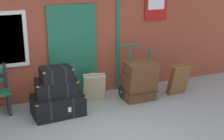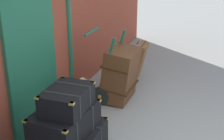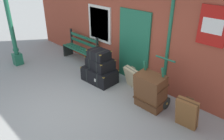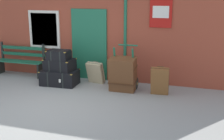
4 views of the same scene
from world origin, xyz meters
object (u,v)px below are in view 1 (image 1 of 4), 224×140
Objects in this scene: steamer_trunk_top at (56,74)px; suitcase_oxblood at (94,87)px; steamer_trunk_base at (58,105)px; porters_trolley at (136,86)px; steamer_trunk_middle at (56,87)px; large_brown_trunk at (140,81)px; suitcase_umber at (178,79)px.

steamer_trunk_top is 1.16m from suitcase_oxblood.
steamer_trunk_base is 1.03m from suitcase_oxblood.
steamer_trunk_top is 1.96m from porters_trolley.
steamer_trunk_middle is 1.87m from large_brown_trunk.
large_brown_trunk reaches higher than steamer_trunk_middle.
steamer_trunk_top is at bearing -179.89° from large_brown_trunk.
porters_trolley is 1.02m from suitcase_umber.
steamer_trunk_top reaches higher than steamer_trunk_middle.
large_brown_trunk is (1.86, 0.00, -0.41)m from steamer_trunk_top.
steamer_trunk_middle is 0.72× the size of porters_trolley.
suitcase_oxblood is at bearing 166.63° from suitcase_umber.
porters_trolley is at bearing 4.36° from steamer_trunk_middle.
steamer_trunk_base is 1.68× the size of steamer_trunk_top.
steamer_trunk_top is at bearing -78.90° from steamer_trunk_middle.
steamer_trunk_base is 1.62× the size of suitcase_oxblood.
suitcase_oxblood is 0.85× the size of suitcase_umber.
porters_trolley is 1.56× the size of suitcase_umber.
steamer_trunk_middle is 1.90m from porters_trolley.
steamer_trunk_top is 1.90m from large_brown_trunk.
porters_trolley reaches higher than suitcase_oxblood.
steamer_trunk_base is at bearing -179.93° from large_brown_trunk.
large_brown_trunk is 1.03m from suitcase_oxblood.
suitcase_umber is (0.99, -0.04, -0.09)m from large_brown_trunk.
large_brown_trunk is at bearing -1.14° from steamer_trunk_middle.
steamer_trunk_middle is at bearing 101.10° from steamer_trunk_top.
suitcase_oxblood is at bearing 155.79° from large_brown_trunk.
large_brown_trunk is at bearing 0.07° from steamer_trunk_base.
porters_trolley is 0.26m from large_brown_trunk.
suitcase_oxblood is (-0.93, 0.42, -0.15)m from large_brown_trunk.
steamer_trunk_top is at bearing -17.39° from steamer_trunk_base.
suitcase_oxblood is at bearing 24.41° from steamer_trunk_base.
large_brown_trunk is at bearing -24.21° from suitcase_oxblood.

